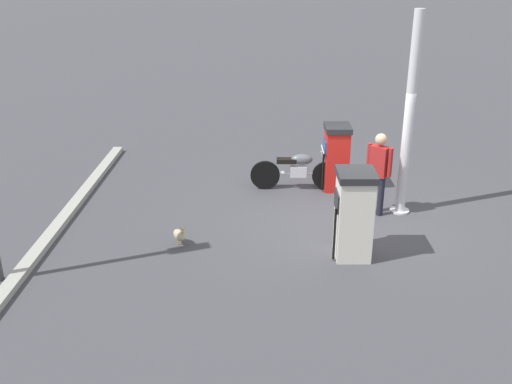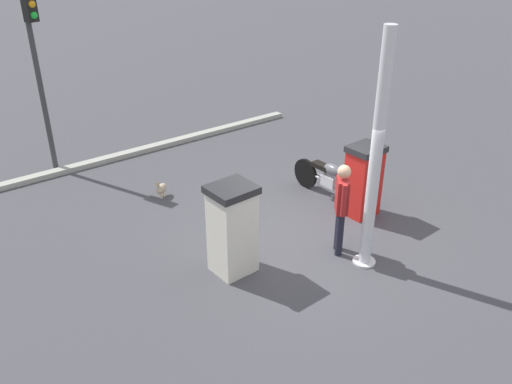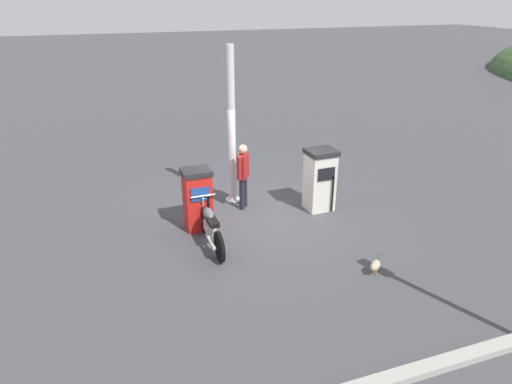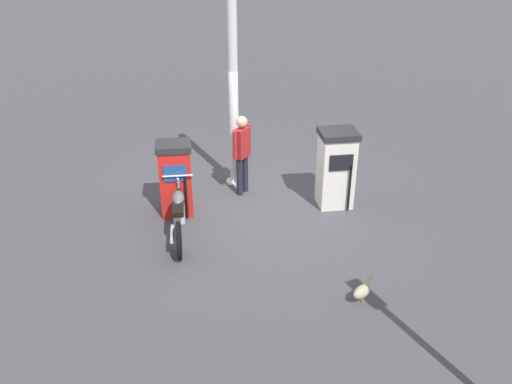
# 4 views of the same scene
# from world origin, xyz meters

# --- Properties ---
(ground_plane) EXTENTS (120.00, 120.00, 0.00)m
(ground_plane) POSITION_xyz_m (0.00, 0.00, 0.00)
(ground_plane) COLOR #424247
(fuel_pump_near) EXTENTS (0.62, 0.68, 1.49)m
(fuel_pump_near) POSITION_xyz_m (0.12, -1.58, 0.76)
(fuel_pump_near) COLOR red
(fuel_pump_near) RESTS_ON ground
(fuel_pump_far) EXTENTS (0.70, 0.74, 1.60)m
(fuel_pump_far) POSITION_xyz_m (0.12, 1.59, 0.81)
(fuel_pump_far) COLOR silver
(fuel_pump_far) RESTS_ON ground
(motorcycle_near_pump) EXTENTS (2.05, 0.56, 0.97)m
(motorcycle_near_pump) POSITION_xyz_m (0.98, -1.52, 0.47)
(motorcycle_near_pump) COLOR black
(motorcycle_near_pump) RESTS_ON ground
(attendant_person) EXTENTS (0.50, 0.43, 1.72)m
(attendant_person) POSITION_xyz_m (-0.59, -0.23, 0.99)
(attendant_person) COLOR #1E1E2D
(attendant_person) RESTS_ON ground
(wandering_duck) EXTENTS (0.35, 0.40, 0.44)m
(wandering_duck) POSITION_xyz_m (3.22, 1.27, 0.21)
(wandering_duck) COLOR tan
(wandering_duck) RESTS_ON ground
(canopy_support_pole) EXTENTS (0.40, 0.40, 4.05)m
(canopy_support_pole) POSITION_xyz_m (-1.12, -0.35, 1.95)
(canopy_support_pole) COLOR silver
(canopy_support_pole) RESTS_ON ground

